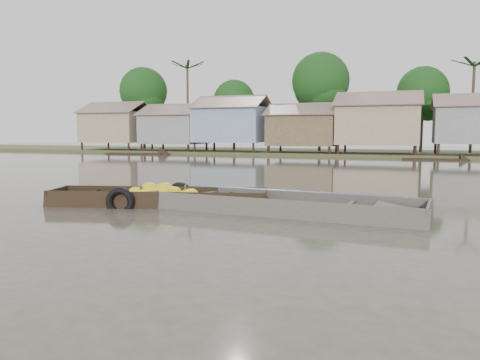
% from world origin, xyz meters
% --- Properties ---
extents(ground, '(120.00, 120.00, 0.00)m').
position_xyz_m(ground, '(0.00, 0.00, 0.00)').
color(ground, '#443D34').
rests_on(ground, ground).
extents(riverbank, '(120.00, 12.47, 10.22)m').
position_xyz_m(riverbank, '(3.03, 31.86, 3.07)').
color(riverbank, '#384723').
rests_on(riverbank, ground).
extents(banana_boat, '(6.45, 3.01, 0.88)m').
position_xyz_m(banana_boat, '(-1.98, 0.46, 0.19)').
color(banana_boat, black).
rests_on(banana_boat, ground).
extents(viewer_boat, '(7.41, 2.49, 0.59)m').
position_xyz_m(viewer_boat, '(1.82, 0.52, 0.06)').
color(viewer_boat, '#443F39').
rests_on(viewer_boat, ground).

